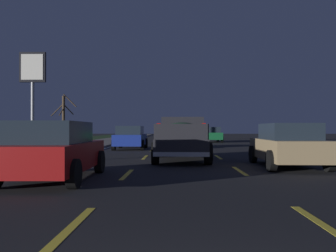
{
  "coord_description": "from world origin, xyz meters",
  "views": [
    {
      "loc": [
        -1.35,
        0.33,
        1.35
      ],
      "look_at": [
        13.98,
        0.62,
        1.47
      ],
      "focal_mm": 38.21,
      "sensor_mm": 36.0,
      "label": 1
    }
  ],
  "objects_px": {
    "pickup_truck": "(183,137)",
    "sedan_tan": "(287,145)",
    "sedan_red": "(54,150)",
    "gas_price_sign": "(33,76)",
    "sedan_green": "(211,134)",
    "bare_tree_far": "(64,118)",
    "sedan_blue": "(131,137)"
  },
  "relations": [
    {
      "from": "pickup_truck",
      "to": "bare_tree_far",
      "type": "distance_m",
      "value": 22.85
    },
    {
      "from": "gas_price_sign",
      "to": "bare_tree_far",
      "type": "relative_size",
      "value": 1.45
    },
    {
      "from": "sedan_blue",
      "to": "gas_price_sign",
      "type": "relative_size",
      "value": 0.63
    },
    {
      "from": "sedan_tan",
      "to": "bare_tree_far",
      "type": "height_order",
      "value": "bare_tree_far"
    },
    {
      "from": "pickup_truck",
      "to": "sedan_tan",
      "type": "bearing_deg",
      "value": -125.65
    },
    {
      "from": "sedan_tan",
      "to": "gas_price_sign",
      "type": "distance_m",
      "value": 19.98
    },
    {
      "from": "pickup_truck",
      "to": "sedan_green",
      "type": "distance_m",
      "value": 21.75
    },
    {
      "from": "pickup_truck",
      "to": "gas_price_sign",
      "type": "bearing_deg",
      "value": 45.59
    },
    {
      "from": "sedan_blue",
      "to": "gas_price_sign",
      "type": "height_order",
      "value": "gas_price_sign"
    },
    {
      "from": "gas_price_sign",
      "to": "sedan_red",
      "type": "bearing_deg",
      "value": -156.4
    },
    {
      "from": "sedan_tan",
      "to": "bare_tree_far",
      "type": "distance_m",
      "value": 27.01
    },
    {
      "from": "gas_price_sign",
      "to": "pickup_truck",
      "type": "bearing_deg",
      "value": -134.41
    },
    {
      "from": "sedan_red",
      "to": "bare_tree_far",
      "type": "bearing_deg",
      "value": 16.89
    },
    {
      "from": "sedan_blue",
      "to": "gas_price_sign",
      "type": "bearing_deg",
      "value": 73.89
    },
    {
      "from": "pickup_truck",
      "to": "sedan_green",
      "type": "xyz_separation_m",
      "value": [
        21.48,
        -3.42,
        -0.2
      ]
    },
    {
      "from": "pickup_truck",
      "to": "sedan_red",
      "type": "xyz_separation_m",
      "value": [
        -5.98,
        3.53,
        -0.2
      ]
    },
    {
      "from": "sedan_red",
      "to": "sedan_tan",
      "type": "bearing_deg",
      "value": -64.94
    },
    {
      "from": "sedan_tan",
      "to": "sedan_green",
      "type": "height_order",
      "value": "same"
    },
    {
      "from": "sedan_green",
      "to": "gas_price_sign",
      "type": "relative_size",
      "value": 0.64
    },
    {
      "from": "gas_price_sign",
      "to": "sedan_green",
      "type": "bearing_deg",
      "value": -52.24
    },
    {
      "from": "bare_tree_far",
      "to": "sedan_red",
      "type": "bearing_deg",
      "value": -163.11
    },
    {
      "from": "pickup_truck",
      "to": "bare_tree_far",
      "type": "bearing_deg",
      "value": 29.84
    },
    {
      "from": "sedan_blue",
      "to": "sedan_green",
      "type": "height_order",
      "value": "same"
    },
    {
      "from": "gas_price_sign",
      "to": "bare_tree_far",
      "type": "height_order",
      "value": "gas_price_sign"
    },
    {
      "from": "sedan_red",
      "to": "pickup_truck",
      "type": "bearing_deg",
      "value": -30.54
    },
    {
      "from": "pickup_truck",
      "to": "gas_price_sign",
      "type": "distance_m",
      "value": 15.62
    },
    {
      "from": "sedan_red",
      "to": "sedan_tan",
      "type": "distance_m",
      "value": 7.93
    },
    {
      "from": "sedan_tan",
      "to": "sedan_green",
      "type": "relative_size",
      "value": 1.0
    },
    {
      "from": "sedan_tan",
      "to": "bare_tree_far",
      "type": "xyz_separation_m",
      "value": [
        22.4,
        15.0,
        1.69
      ]
    },
    {
      "from": "sedan_blue",
      "to": "sedan_green",
      "type": "distance_m",
      "value": 14.73
    },
    {
      "from": "sedan_blue",
      "to": "bare_tree_far",
      "type": "height_order",
      "value": "bare_tree_far"
    },
    {
      "from": "pickup_truck",
      "to": "sedan_tan",
      "type": "distance_m",
      "value": 4.5
    }
  ]
}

